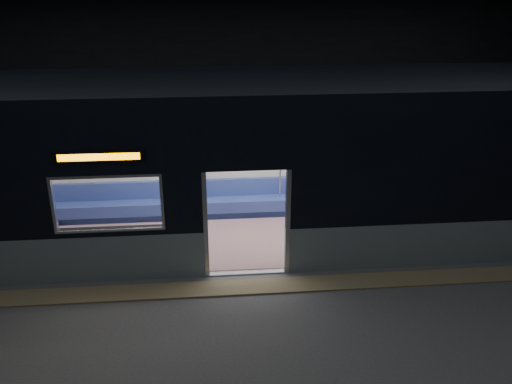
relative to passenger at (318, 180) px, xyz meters
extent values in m
cube|color=#47494C|center=(-1.80, -3.55, -0.85)|extent=(24.00, 14.00, 0.01)
cube|color=black|center=(-1.80, 3.43, 1.65)|extent=(24.00, 0.04, 5.00)
cube|color=#8C7F59|center=(-1.80, -3.00, -0.83)|extent=(22.80, 0.50, 0.03)
cube|color=gray|center=(3.05, -2.49, -0.40)|extent=(8.30, 0.12, 0.90)
cube|color=black|center=(-1.80, -2.49, 1.78)|extent=(1.40, 0.12, 1.15)
cube|color=#B7BABC|center=(-2.54, -2.49, 0.18)|extent=(0.08, 0.14, 2.05)
cube|color=#B7BABC|center=(-1.06, -2.49, 0.18)|extent=(0.08, 0.14, 2.05)
cube|color=black|center=(-4.25, -2.57, 1.54)|extent=(1.50, 0.04, 0.18)
cube|color=orange|center=(-4.25, -2.57, 1.54)|extent=(1.34, 0.03, 0.12)
cube|color=#BBB5AB|center=(-1.80, 0.39, 0.75)|extent=(18.00, 0.12, 3.20)
cube|color=black|center=(-1.80, -1.05, 2.43)|extent=(18.00, 3.00, 0.15)
cube|color=gray|center=(-1.80, -1.05, -0.83)|extent=(17.76, 2.76, 0.04)
cube|color=#BBB5AB|center=(-1.80, -1.05, 1.50)|extent=(17.76, 2.76, 0.10)
cube|color=#314B8F|center=(-1.80, 0.07, -0.60)|extent=(11.00, 0.48, 0.41)
cube|color=#314B8F|center=(-1.80, 0.26, -0.20)|extent=(11.00, 0.10, 0.40)
cube|color=#735461|center=(-5.10, -2.14, -0.60)|extent=(4.40, 0.48, 0.41)
cube|color=#735461|center=(1.50, -2.14, -0.60)|extent=(4.40, 0.48, 0.41)
cylinder|color=silver|center=(-2.75, -2.18, 0.32)|extent=(0.04, 0.04, 2.26)
cylinder|color=silver|center=(-2.75, 0.08, 0.32)|extent=(0.04, 0.04, 2.26)
cylinder|color=silver|center=(-0.85, -2.18, 0.32)|extent=(0.04, 0.04, 2.26)
cylinder|color=silver|center=(-0.85, 0.08, 0.32)|extent=(0.04, 0.04, 2.26)
cylinder|color=silver|center=(-1.80, 0.03, 1.10)|extent=(11.00, 0.03, 0.03)
cube|color=black|center=(-0.12, -0.17, -0.31)|extent=(0.19, 0.52, 0.18)
cube|color=black|center=(0.12, -0.17, -0.31)|extent=(0.19, 0.52, 0.18)
cylinder|color=black|center=(-0.12, -0.41, -0.59)|extent=(0.12, 0.12, 0.43)
cylinder|color=black|center=(0.12, -0.41, -0.59)|extent=(0.12, 0.12, 0.43)
cube|color=#DB5DA4|center=(0.00, 0.04, -0.28)|extent=(0.44, 0.24, 0.22)
cylinder|color=#DB5DA4|center=(0.00, 0.08, 0.10)|extent=(0.48, 0.48, 0.58)
sphere|color=tan|center=(0.00, 0.06, 0.51)|extent=(0.23, 0.23, 0.23)
sphere|color=black|center=(0.00, 0.10, 0.56)|extent=(0.24, 0.24, 0.24)
cube|color=black|center=(0.01, -0.25, -0.14)|extent=(0.35, 0.31, 0.16)
cube|color=white|center=(1.73, 0.31, 0.63)|extent=(1.02, 0.03, 0.66)
camera|label=1|loc=(-2.44, -11.26, 4.38)|focal=38.00mm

